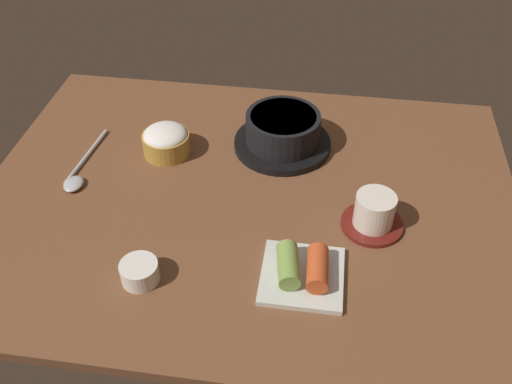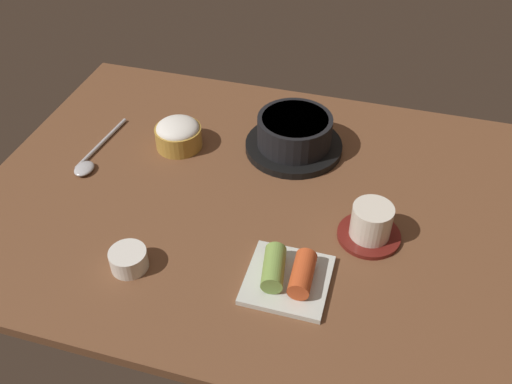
{
  "view_description": "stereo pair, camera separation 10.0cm",
  "coord_description": "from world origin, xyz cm",
  "px_view_note": "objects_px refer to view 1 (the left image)",
  "views": [
    {
      "loc": [
        12.87,
        -76.22,
        71.84
      ],
      "look_at": [
        2.0,
        -2.0,
        5.0
      ],
      "focal_mm": 39.23,
      "sensor_mm": 36.0,
      "label": 1
    },
    {
      "loc": [
        22.68,
        -74.11,
        71.84
      ],
      "look_at": [
        2.0,
        -2.0,
        5.0
      ],
      "focal_mm": 39.23,
      "sensor_mm": 36.0,
      "label": 2
    }
  ],
  "objects_px": {
    "stone_pot": "(283,132)",
    "kimchi_plate": "(303,271)",
    "spoon": "(78,174)",
    "side_bowl_near": "(139,271)",
    "tea_cup_with_saucer": "(374,213)",
    "rice_bowl": "(166,140)"
  },
  "relations": [
    {
      "from": "stone_pot",
      "to": "tea_cup_with_saucer",
      "type": "relative_size",
      "value": 1.82
    },
    {
      "from": "rice_bowl",
      "to": "stone_pot",
      "type": "bearing_deg",
      "value": 13.27
    },
    {
      "from": "rice_bowl",
      "to": "spoon",
      "type": "distance_m",
      "value": 0.18
    },
    {
      "from": "stone_pot",
      "to": "rice_bowl",
      "type": "distance_m",
      "value": 0.24
    },
    {
      "from": "tea_cup_with_saucer",
      "to": "kimchi_plate",
      "type": "height_order",
      "value": "tea_cup_with_saucer"
    },
    {
      "from": "rice_bowl",
      "to": "kimchi_plate",
      "type": "height_order",
      "value": "rice_bowl"
    },
    {
      "from": "side_bowl_near",
      "to": "tea_cup_with_saucer",
      "type": "bearing_deg",
      "value": 25.52
    },
    {
      "from": "rice_bowl",
      "to": "tea_cup_with_saucer",
      "type": "distance_m",
      "value": 0.44
    },
    {
      "from": "side_bowl_near",
      "to": "spoon",
      "type": "xyz_separation_m",
      "value": [
        -0.2,
        0.23,
        -0.01
      ]
    },
    {
      "from": "tea_cup_with_saucer",
      "to": "kimchi_plate",
      "type": "xyz_separation_m",
      "value": [
        -0.11,
        -0.13,
        -0.01
      ]
    },
    {
      "from": "spoon",
      "to": "tea_cup_with_saucer",
      "type": "bearing_deg",
      "value": -5.63
    },
    {
      "from": "side_bowl_near",
      "to": "spoon",
      "type": "height_order",
      "value": "side_bowl_near"
    },
    {
      "from": "rice_bowl",
      "to": "kimchi_plate",
      "type": "distance_m",
      "value": 0.42
    },
    {
      "from": "rice_bowl",
      "to": "kimchi_plate",
      "type": "relative_size",
      "value": 0.72
    },
    {
      "from": "tea_cup_with_saucer",
      "to": "side_bowl_near",
      "type": "height_order",
      "value": "tea_cup_with_saucer"
    },
    {
      "from": "spoon",
      "to": "side_bowl_near",
      "type": "bearing_deg",
      "value": -49.66
    },
    {
      "from": "rice_bowl",
      "to": "spoon",
      "type": "height_order",
      "value": "rice_bowl"
    },
    {
      "from": "stone_pot",
      "to": "rice_bowl",
      "type": "xyz_separation_m",
      "value": [
        -0.23,
        -0.05,
        -0.01
      ]
    },
    {
      "from": "stone_pot",
      "to": "kimchi_plate",
      "type": "distance_m",
      "value": 0.35
    },
    {
      "from": "tea_cup_with_saucer",
      "to": "side_bowl_near",
      "type": "relative_size",
      "value": 1.77
    },
    {
      "from": "spoon",
      "to": "kimchi_plate",
      "type": "bearing_deg",
      "value": -22.91
    },
    {
      "from": "spoon",
      "to": "stone_pot",
      "type": "bearing_deg",
      "value": 21.8
    }
  ]
}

